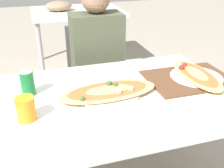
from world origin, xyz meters
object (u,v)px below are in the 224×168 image
at_px(chair_far_seated, 95,77).
at_px(person_seated, 97,57).
at_px(dining_table, 116,107).
at_px(soda_can, 28,83).
at_px(pizza_second, 196,75).
at_px(pizza_main, 108,92).
at_px(drink_glass, 26,109).

xyz_separation_m(chair_far_seated, person_seated, (0.00, -0.11, 0.20)).
xyz_separation_m(dining_table, soda_can, (-0.41, 0.12, 0.14)).
bearing_deg(person_seated, pizza_second, 126.09).
xyz_separation_m(person_seated, soda_can, (-0.48, -0.50, 0.10)).
height_order(person_seated, pizza_main, person_seated).
xyz_separation_m(dining_table, pizza_main, (-0.04, 0.00, 0.09)).
distance_m(chair_far_seated, pizza_second, 0.86).
bearing_deg(person_seated, chair_far_seated, -90.00).
height_order(soda_can, pizza_second, soda_can).
height_order(chair_far_seated, soda_can, chair_far_seated).
height_order(dining_table, person_seated, person_seated).
bearing_deg(chair_far_seated, dining_table, 85.19).
bearing_deg(pizza_main, soda_can, 161.62).
relative_size(pizza_main, pizza_second, 1.13).
relative_size(dining_table, drink_glass, 11.49).
distance_m(pizza_main, soda_can, 0.40).
relative_size(chair_far_seated, pizza_main, 1.74).
distance_m(soda_can, drink_glass, 0.23).
bearing_deg(pizza_second, chair_far_seated, 121.35).
bearing_deg(soda_can, person_seated, 46.57).
bearing_deg(pizza_second, pizza_main, -174.97).
bearing_deg(soda_can, dining_table, -16.78).
distance_m(chair_far_seated, drink_glass, 1.02).
height_order(dining_table, pizza_main, pizza_main).
relative_size(pizza_main, drink_glass, 4.83).
relative_size(person_seated, soda_can, 9.62).
bearing_deg(dining_table, pizza_second, 5.43).
distance_m(pizza_main, drink_glass, 0.40).
bearing_deg(drink_glass, person_seated, 56.24).
bearing_deg(person_seated, drink_glass, 56.24).
bearing_deg(soda_can, pizza_main, -18.38).
relative_size(dining_table, chair_far_seated, 1.37).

